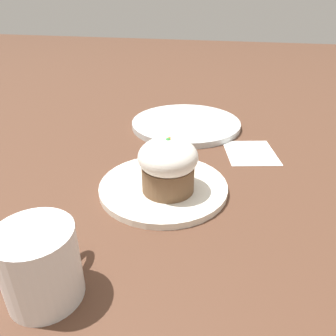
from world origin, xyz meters
The scene contains 7 objects.
ground_plane centered at (0.00, 0.00, 0.00)m, with size 4.00×4.00×0.00m, color #513323.
dessert_plate centered at (0.00, 0.00, 0.01)m, with size 0.23×0.23×0.01m.
carrot_cake centered at (-0.02, -0.01, 0.06)m, with size 0.10×0.10×0.10m.
spoon centered at (0.01, 0.00, 0.02)m, with size 0.11×0.11×0.01m.
coffee_cup centered at (-0.26, 0.08, 0.05)m, with size 0.13×0.09×0.10m.
side_plate centered at (0.32, 0.01, 0.01)m, with size 0.29×0.29×0.02m.
paper_napkin centered at (0.19, -0.16, 0.00)m, with size 0.15×0.13×0.00m.
Camera 1 is at (-0.49, -0.12, 0.32)m, focal length 35.00 mm.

